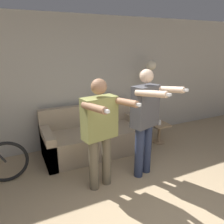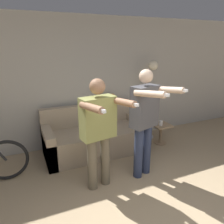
# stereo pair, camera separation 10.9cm
# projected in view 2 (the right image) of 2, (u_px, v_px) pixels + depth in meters

# --- Properties ---
(wall_back) EXTENTS (10.00, 0.05, 2.60)m
(wall_back) POSITION_uv_depth(u_px,v_px,m) (88.00, 83.00, 4.47)
(wall_back) COLOR #B7B2A8
(wall_back) RESTS_ON ground_plane
(couch) EXTENTS (1.96, 0.87, 0.89)m
(couch) POSITION_uv_depth(u_px,v_px,m) (95.00, 138.00, 4.30)
(couch) COLOR tan
(couch) RESTS_ON ground_plane
(person_left) EXTENTS (0.63, 0.75, 1.63)m
(person_left) POSITION_uv_depth(u_px,v_px,m) (99.00, 127.00, 3.03)
(person_left) COLOR #6B604C
(person_left) RESTS_ON ground_plane
(person_right) EXTENTS (0.63, 0.77, 1.72)m
(person_right) POSITION_uv_depth(u_px,v_px,m) (145.00, 117.00, 3.31)
(person_right) COLOR #2D3856
(person_right) RESTS_ON ground_plane
(cat) EXTENTS (0.42, 0.14, 0.18)m
(cat) POSITION_uv_depth(u_px,v_px,m) (108.00, 99.00, 4.54)
(cat) COLOR tan
(cat) RESTS_ON couch
(floor_lamp) EXTENTS (0.38, 0.35, 1.73)m
(floor_lamp) POSITION_uv_depth(u_px,v_px,m) (149.00, 81.00, 4.67)
(floor_lamp) COLOR #B2B2B7
(floor_lamp) RESTS_ON ground_plane
(side_table) EXTENTS (0.37, 0.37, 0.43)m
(side_table) POSITION_uv_depth(u_px,v_px,m) (161.00, 130.00, 4.65)
(side_table) COLOR #A38460
(side_table) RESTS_ON ground_plane
(cup) EXTENTS (0.08, 0.08, 0.10)m
(cup) POSITION_uv_depth(u_px,v_px,m) (161.00, 123.00, 4.55)
(cup) COLOR white
(cup) RESTS_ON side_table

